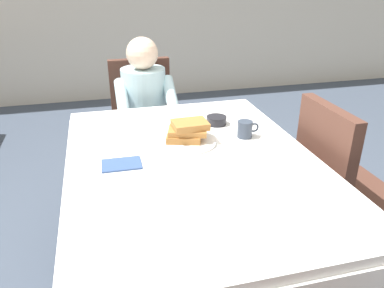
{
  "coord_description": "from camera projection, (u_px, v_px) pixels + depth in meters",
  "views": [
    {
      "loc": [
        -0.38,
        -1.46,
        1.51
      ],
      "look_at": [
        0.01,
        0.05,
        0.79
      ],
      "focal_mm": 35.39,
      "sensor_mm": 36.0,
      "label": 1
    }
  ],
  "objects": [
    {
      "name": "knife_right_of_plate",
      "position": [
        226.0,
        140.0,
        1.88
      ],
      "size": [
        0.03,
        0.2,
        0.0
      ],
      "primitive_type": "cube",
      "rotation": [
        0.0,
        0.0,
        1.51
      ],
      "color": "silver",
      "rests_on": "dining_table_main"
    },
    {
      "name": "bowl_butter",
      "position": [
        216.0,
        120.0,
        2.07
      ],
      "size": [
        0.11,
        0.11,
        0.04
      ],
      "primitive_type": "cylinder",
      "color": "black",
      "rests_on": "dining_table_main"
    },
    {
      "name": "fork_left_of_plate",
      "position": [
        150.0,
        148.0,
        1.79
      ],
      "size": [
        0.03,
        0.18,
        0.0
      ],
      "primitive_type": "cube",
      "rotation": [
        0.0,
        0.0,
        1.64
      ],
      "color": "silver",
      "rests_on": "dining_table_main"
    },
    {
      "name": "chair_diner",
      "position": [
        143.0,
        116.0,
        2.79
      ],
      "size": [
        0.44,
        0.45,
        0.93
      ],
      "rotation": [
        0.0,
        0.0,
        3.14
      ],
      "color": "#4C2D23",
      "rests_on": "ground"
    },
    {
      "name": "napkin_folded",
      "position": [
        122.0,
        164.0,
        1.64
      ],
      "size": [
        0.17,
        0.12,
        0.01
      ],
      "primitive_type": "cube",
      "rotation": [
        0.0,
        0.0,
        -0.02
      ],
      "color": "#334C7F",
      "rests_on": "dining_table_main"
    },
    {
      "name": "dining_table_main",
      "position": [
        193.0,
        176.0,
        1.73
      ],
      "size": [
        1.12,
        1.52,
        0.74
      ],
      "color": "white",
      "rests_on": "ground"
    },
    {
      "name": "spoon_near_edge",
      "position": [
        195.0,
        172.0,
        1.58
      ],
      "size": [
        0.15,
        0.03,
        0.0
      ],
      "primitive_type": "cube",
      "rotation": [
        0.0,
        0.0,
        -0.13
      ],
      "color": "silver",
      "rests_on": "dining_table_main"
    },
    {
      "name": "breakfast_stack",
      "position": [
        188.0,
        131.0,
        1.83
      ],
      "size": [
        0.22,
        0.17,
        0.09
      ],
      "color": "#A36B33",
      "rests_on": "plate_breakfast"
    },
    {
      "name": "plate_breakfast",
      "position": [
        188.0,
        141.0,
        1.85
      ],
      "size": [
        0.28,
        0.28,
        0.02
      ],
      "primitive_type": "cylinder",
      "color": "white",
      "rests_on": "dining_table_main"
    },
    {
      "name": "diner_person",
      "position": [
        145.0,
        105.0,
        2.6
      ],
      "size": [
        0.4,
        0.43,
        1.12
      ],
      "rotation": [
        0.0,
        0.0,
        3.14
      ],
      "color": "silver",
      "rests_on": "ground"
    },
    {
      "name": "chair_right_side",
      "position": [
        337.0,
        178.0,
        1.96
      ],
      "size": [
        0.45,
        0.44,
        0.93
      ],
      "rotation": [
        0.0,
        0.0,
        -1.57
      ],
      "color": "#4C2D23",
      "rests_on": "ground"
    },
    {
      "name": "ground_plane",
      "position": [
        193.0,
        283.0,
        2.01
      ],
      "size": [
        14.0,
        14.0,
        0.0
      ],
      "primitive_type": "plane",
      "color": "#3D4756"
    },
    {
      "name": "cup_coffee",
      "position": [
        245.0,
        129.0,
        1.9
      ],
      "size": [
        0.11,
        0.08,
        0.08
      ],
      "color": "#333D4C",
      "rests_on": "dining_table_main"
    }
  ]
}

